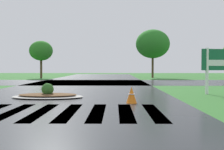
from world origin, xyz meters
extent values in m
cube|color=#232628|center=(0.00, 10.00, 0.00)|extent=(10.33, 80.00, 0.01)
cube|color=#232628|center=(0.00, 21.09, 0.00)|extent=(90.00, 9.30, 0.01)
cube|color=white|center=(-0.90, 4.24, 0.00)|extent=(0.45, 3.60, 0.01)
cube|color=white|center=(0.00, 4.24, 0.00)|extent=(0.45, 3.60, 0.01)
cube|color=white|center=(0.90, 4.24, 0.00)|extent=(0.45, 3.60, 0.01)
cube|color=white|center=(1.80, 4.24, 0.00)|extent=(0.45, 3.60, 0.01)
cube|color=white|center=(2.70, 4.24, 0.00)|extent=(0.45, 3.60, 0.01)
cube|color=white|center=(3.60, 4.24, 0.00)|extent=(0.45, 3.60, 0.01)
cube|color=white|center=(7.19, 10.02, 1.22)|extent=(0.14, 0.14, 2.44)
ellipsoid|color=#9E9B93|center=(-0.77, 8.24, 0.06)|extent=(3.28, 1.94, 0.12)
ellipsoid|color=brown|center=(-0.77, 8.24, 0.15)|extent=(2.69, 1.59, 0.10)
sphere|color=#2D6023|center=(-0.77, 8.24, 0.40)|extent=(0.56, 0.56, 0.56)
cone|color=orange|center=(3.01, 6.42, 0.33)|extent=(0.42, 0.42, 0.66)
torus|color=white|center=(3.01, 6.42, 0.36)|extent=(0.26, 0.26, 0.04)
cube|color=orange|center=(3.01, 6.42, 0.01)|extent=(0.36, 0.36, 0.03)
cylinder|color=#4C3823|center=(-7.21, 30.90, 1.24)|extent=(0.28, 0.28, 2.48)
ellipsoid|color=#2C7823|center=(-7.21, 30.90, 3.53)|extent=(3.00, 3.00, 2.55)
cylinder|color=#4C3823|center=(7.33, 31.87, 1.46)|extent=(0.28, 0.28, 2.92)
ellipsoid|color=#277524|center=(7.33, 31.87, 4.47)|extent=(4.45, 4.45, 3.79)
camera|label=1|loc=(2.36, -4.40, 1.44)|focal=43.95mm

